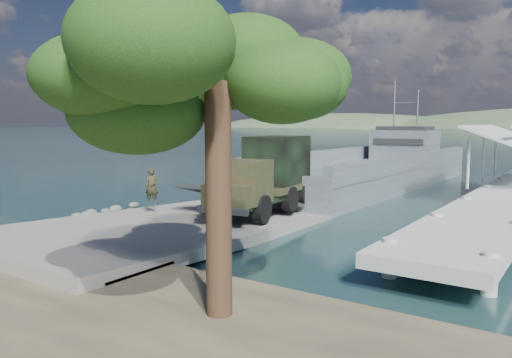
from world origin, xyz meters
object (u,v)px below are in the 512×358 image
soldier (152,194)px  overhang_tree (213,91)px  military_truck (266,174)px  landing_craft (363,176)px

soldier → overhang_tree: size_ratio=0.24×
military_truck → overhang_tree: 14.60m
soldier → military_truck: bearing=2.6°
overhang_tree → military_truck: bearing=117.6°
soldier → overhang_tree: bearing=-71.4°
military_truck → landing_craft: bearing=86.2°
landing_craft → military_truck: (1.37, -17.18, 1.69)m
military_truck → soldier: bearing=-151.6°
landing_craft → soldier: 21.27m
military_truck → soldier: (-5.02, -3.76, -1.03)m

